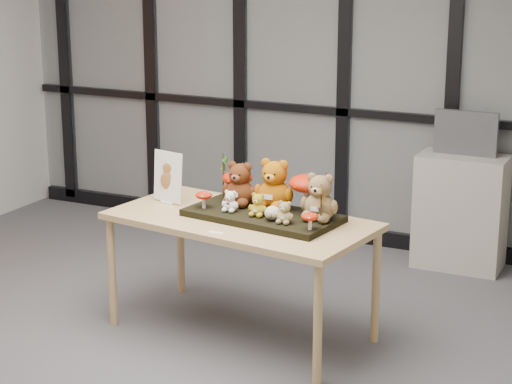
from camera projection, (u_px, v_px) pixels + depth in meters
The scene contains 25 objects.
floor at pixel (125, 345), 5.55m from camera, with size 5.00×5.00×0.00m, color #505155.
room_shell at pixel (113, 65), 5.11m from camera, with size 5.00×5.00×5.00m.
glass_partition at pixel (291, 62), 7.32m from camera, with size 4.90×0.06×2.78m.
display_table at pixel (241, 229), 5.55m from camera, with size 1.68×1.01×0.74m.
diorama_tray at pixel (263, 216), 5.51m from camera, with size 0.91×0.45×0.04m, color black.
bear_pooh_yellow at pixel (275, 181), 5.55m from camera, with size 0.26×0.23×0.34m, color #A15306, non-canonical shape.
bear_brown_medium at pixel (240, 181), 5.63m from camera, with size 0.23×0.20×0.30m, color #4D220E, non-canonical shape.
bear_tan_back at pixel (320, 194), 5.33m from camera, with size 0.23×0.21×0.30m, color brown, non-canonical shape.
bear_small_yellow at pixel (258, 203), 5.42m from camera, with size 0.12×0.11×0.15m, color #B3901C, non-canonical shape.
bear_white_bow at pixel (230, 200), 5.51m from camera, with size 0.11×0.10×0.14m, color white, non-canonical shape.
bear_beige_small at pixel (285, 211), 5.28m from camera, with size 0.11×0.10×0.14m, color #998652, non-canonical shape.
plush_cream_hedgehog at pixel (273, 212), 5.35m from camera, with size 0.07×0.06×0.09m, color beige, non-canonical shape.
mushroom_back_left at pixel (238, 185), 5.73m from camera, with size 0.19×0.19×0.21m, color #A61905, non-canonical shape.
mushroom_back_right at pixel (308, 192), 5.47m from camera, with size 0.23×0.23×0.26m, color #A61905, non-canonical shape.
mushroom_front_left at pixel (204, 199), 5.59m from camera, with size 0.10×0.10×0.11m, color #A61905, non-canonical shape.
mushroom_front_right at pixel (310, 221), 5.17m from camera, with size 0.10×0.10×0.11m, color #A61905, non-canonical shape.
sprig_green_far_left at pixel (223, 176), 5.76m from camera, with size 0.05×0.05×0.29m, color #13330B, non-canonical shape.
sprig_green_mid_left at pixel (246, 181), 5.73m from camera, with size 0.05×0.05×0.25m, color #13330B, non-canonical shape.
sprig_dry_far_right at pixel (326, 196), 5.35m from camera, with size 0.05×0.05×0.27m, color brown, non-canonical shape.
sprig_dry_mid_right at pixel (321, 205), 5.24m from camera, with size 0.05×0.05×0.24m, color brown, non-canonical shape.
sprig_green_centre at pixel (268, 188), 5.66m from camera, with size 0.05×0.05×0.20m, color #13330B, non-canonical shape.
sign_holder at pixel (168, 179), 5.81m from camera, with size 0.23×0.08×0.33m.
label_card at pixel (216, 233), 5.25m from camera, with size 0.09×0.03×0.00m, color white.
cabinet at pixel (461, 212), 6.78m from camera, with size 0.64×0.37×0.85m, color gray.
monitor at pixel (466, 133), 6.64m from camera, with size 0.45×0.05×0.32m.
Camera 1 is at (2.91, -4.27, 2.34)m, focal length 65.00 mm.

